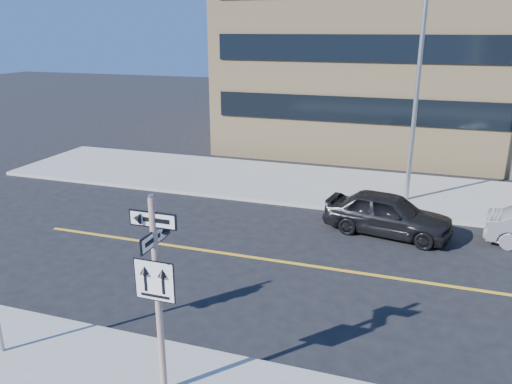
% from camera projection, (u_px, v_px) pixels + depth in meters
% --- Properties ---
extents(ground, '(120.00, 120.00, 0.00)m').
position_uv_depth(ground, '(214.00, 328.00, 12.11)').
color(ground, black).
rests_on(ground, ground).
extents(sign_pole, '(0.92, 0.92, 4.06)m').
position_uv_depth(sign_pole, '(157.00, 287.00, 9.08)').
color(sign_pole, beige).
rests_on(sign_pole, near_sidewalk).
extents(parked_car_a, '(2.56, 4.65, 1.50)m').
position_uv_depth(parked_car_a, '(388.00, 214.00, 17.44)').
color(parked_car_a, black).
rests_on(parked_car_a, ground).
extents(streetlight_a, '(0.55, 2.25, 8.00)m').
position_uv_depth(streetlight_a, '(417.00, 88.00, 19.11)').
color(streetlight_a, gray).
rests_on(streetlight_a, far_sidewalk).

